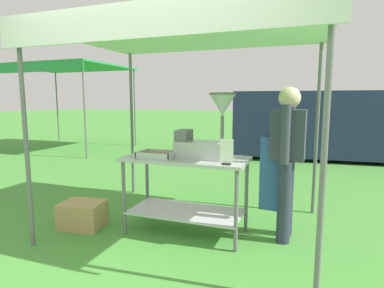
% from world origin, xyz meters
% --- Properties ---
extents(ground_plane, '(70.00, 70.00, 0.00)m').
position_xyz_m(ground_plane, '(0.00, 6.00, 0.00)').
color(ground_plane, '#478E38').
extents(stall_canopy, '(2.90, 2.19, 2.23)m').
position_xyz_m(stall_canopy, '(0.10, 1.41, 2.14)').
color(stall_canopy, slate).
rests_on(stall_canopy, ground).
extents(donut_cart, '(1.35, 0.64, 0.86)m').
position_xyz_m(donut_cart, '(0.10, 1.31, 0.62)').
color(donut_cart, '#B7B7BC').
rests_on(donut_cart, ground).
extents(donut_tray, '(0.39, 0.28, 0.07)m').
position_xyz_m(donut_tray, '(-0.18, 1.17, 0.88)').
color(donut_tray, '#B7B7BC').
rests_on(donut_tray, donut_cart).
extents(donut_fryer, '(0.64, 0.28, 0.70)m').
position_xyz_m(donut_fryer, '(0.34, 1.33, 1.12)').
color(donut_fryer, '#B7B7BC').
rests_on(donut_fryer, donut_cart).
extents(menu_sign, '(0.13, 0.05, 0.25)m').
position_xyz_m(menu_sign, '(0.61, 1.08, 0.96)').
color(menu_sign, black).
rests_on(menu_sign, donut_cart).
extents(vendor, '(0.46, 0.53, 1.61)m').
position_xyz_m(vendor, '(1.14, 1.53, 0.90)').
color(vendor, '#2D3347').
rests_on(vendor, ground).
extents(supply_crate, '(0.53, 0.45, 0.30)m').
position_xyz_m(supply_crate, '(-1.09, 1.03, 0.15)').
color(supply_crate, tan).
rests_on(supply_crate, ground).
extents(van_navy, '(5.88, 2.42, 1.69)m').
position_xyz_m(van_navy, '(2.37, 6.99, 0.88)').
color(van_navy, navy).
rests_on(van_navy, ground).
extents(neighbour_tent, '(3.35, 2.65, 2.48)m').
position_xyz_m(neighbour_tent, '(-5.51, 5.85, 2.40)').
color(neighbour_tent, slate).
rests_on(neighbour_tent, ground).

